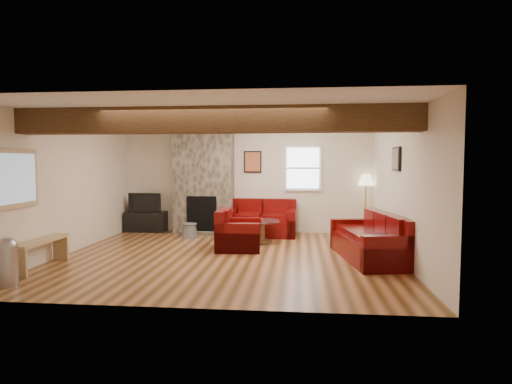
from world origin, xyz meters
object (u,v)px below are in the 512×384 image
armchair_red (239,229)px  coffee_table (257,232)px  sofa_three (369,237)px  television (146,202)px  floor_lamp (366,183)px  tv_cabinet (146,222)px  loveseat (262,218)px

armchair_red → coffee_table: bearing=-25.5°
coffee_table → sofa_three: bearing=-32.3°
television → floor_lamp: 5.27m
tv_cabinet → armchair_red: bearing=-36.3°
tv_cabinet → floor_lamp: (5.25, 0.02, 0.96)m
television → tv_cabinet: bearing=0.0°
tv_cabinet → coffee_table: bearing=-22.5°
tv_cabinet → floor_lamp: floor_lamp is taller
loveseat → television: television is taller
sofa_three → television: bearing=-126.6°
tv_cabinet → television: (0.00, 0.00, 0.47)m
floor_lamp → television: bearing=-179.8°
armchair_red → television: (-2.55, 1.87, 0.33)m
floor_lamp → sofa_three: bearing=-97.2°
sofa_three → loveseat: (-2.07, 2.20, 0.02)m
sofa_three → coffee_table: bearing=-132.0°
sofa_three → armchair_red: (-2.38, 0.63, -0.01)m
loveseat → floor_lamp: floor_lamp is taller
sofa_three → loveseat: 3.02m
sofa_three → armchair_red: sofa_three is taller
armchair_red → television: bearing=50.0°
tv_cabinet → floor_lamp: size_ratio=0.69×
sofa_three → armchair_red: bearing=-114.5°
coffee_table → tv_cabinet: 3.06m
sofa_three → television: 5.54m
armchair_red → sofa_three: bearing=-108.5°
coffee_table → floor_lamp: size_ratio=0.68×
coffee_table → floor_lamp: (2.42, 1.19, 0.97)m
armchair_red → floor_lamp: size_ratio=0.68×
coffee_table → television: size_ratio=1.21×
coffee_table → tv_cabinet: size_ratio=0.98×
coffee_table → television: television is taller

